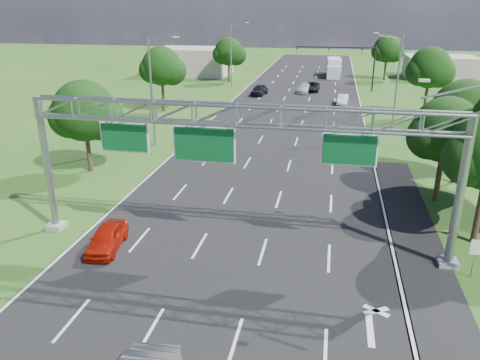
% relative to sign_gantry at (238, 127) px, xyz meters
% --- Properties ---
extents(ground, '(220.00, 220.00, 0.00)m').
position_rel_sign_gantry_xyz_m(ground, '(-0.33, 18.00, -6.89)').
color(ground, '#235318').
rests_on(ground, ground).
extents(road, '(18.00, 180.00, 0.02)m').
position_rel_sign_gantry_xyz_m(road, '(-0.33, 18.00, -6.89)').
color(road, black).
rests_on(road, ground).
extents(road_flare, '(3.00, 30.00, 0.02)m').
position_rel_sign_gantry_xyz_m(road_flare, '(9.87, 2.00, -6.89)').
color(road_flare, black).
rests_on(road_flare, ground).
extents(sign_gantry, '(23.50, 1.00, 9.56)m').
position_rel_sign_gantry_xyz_m(sign_gantry, '(0.00, 0.00, 0.00)').
color(sign_gantry, gray).
rests_on(sign_gantry, ground).
extents(regulatory_sign, '(0.60, 0.08, 2.10)m').
position_rel_sign_gantry_xyz_m(regulatory_sign, '(12.07, -1.02, -5.38)').
color(regulatory_sign, gray).
rests_on(regulatory_sign, ground).
extents(traffic_signal, '(12.21, 0.24, 7.00)m').
position_rel_sign_gantry_xyz_m(traffic_signal, '(7.15, 53.00, -1.72)').
color(traffic_signal, black).
rests_on(traffic_signal, ground).
extents(streetlight_l_near, '(2.97, 0.22, 10.16)m').
position_rel_sign_gantry_xyz_m(streetlight_l_near, '(-11.63, 18.00, -1.31)').
color(streetlight_l_near, gray).
rests_on(streetlight_l_near, ground).
extents(streetlight_l_far, '(2.97, 0.22, 10.16)m').
position_rel_sign_gantry_xyz_m(streetlight_l_far, '(-11.63, 53.00, -1.31)').
color(streetlight_l_far, gray).
rests_on(streetlight_l_far, ground).
extents(streetlight_r_mid, '(2.97, 0.22, 10.16)m').
position_rel_sign_gantry_xyz_m(streetlight_r_mid, '(10.97, 28.00, -1.31)').
color(streetlight_r_mid, gray).
rests_on(streetlight_r_mid, ground).
extents(tree_verge_la, '(5.76, 4.80, 7.40)m').
position_rel_sign_gantry_xyz_m(tree_verge_la, '(-14.25, 10.04, -2.13)').
color(tree_verge_la, '#2D2116').
rests_on(tree_verge_la, ground).
extents(tree_verge_lb, '(5.76, 4.80, 8.06)m').
position_rel_sign_gantry_xyz_m(tree_verge_lb, '(-16.25, 33.04, -1.48)').
color(tree_verge_lb, '#2D2116').
rests_on(tree_verge_lb, ground).
extents(tree_verge_lc, '(5.76, 4.80, 7.62)m').
position_rel_sign_gantry_xyz_m(tree_verge_lc, '(-13.25, 58.04, -1.92)').
color(tree_verge_lc, '#2D2116').
rests_on(tree_verge_lc, ground).
extents(tree_verge_rd, '(5.76, 4.80, 8.28)m').
position_rel_sign_gantry_xyz_m(tree_verge_rd, '(15.75, 36.04, -1.26)').
color(tree_verge_rd, '#2D2116').
rests_on(tree_verge_rd, ground).
extents(tree_verge_re, '(5.76, 4.80, 7.84)m').
position_rel_sign_gantry_xyz_m(tree_verge_re, '(13.75, 66.04, -1.70)').
color(tree_verge_re, '#2D2116').
rests_on(tree_verge_re, ground).
extents(building_left, '(14.00, 10.00, 5.00)m').
position_rel_sign_gantry_xyz_m(building_left, '(-22.33, 66.00, -4.39)').
color(building_left, '#AB9D8F').
rests_on(building_left, ground).
extents(building_right, '(12.00, 9.00, 4.00)m').
position_rel_sign_gantry_xyz_m(building_right, '(23.67, 70.00, -4.89)').
color(building_right, '#AB9D8F').
rests_on(building_right, ground).
extents(red_coupe, '(2.05, 4.07, 1.33)m').
position_rel_sign_gantry_xyz_m(red_coupe, '(-7.08, -1.78, -6.23)').
color(red_coupe, '#B11808').
rests_on(red_coupe, ground).
extents(car_queue_a, '(2.31, 4.57, 1.27)m').
position_rel_sign_gantry_xyz_m(car_queue_a, '(0.32, 50.08, -6.25)').
color(car_queue_a, beige).
rests_on(car_queue_a, ground).
extents(car_queue_b, '(2.38, 4.97, 1.37)m').
position_rel_sign_gantry_xyz_m(car_queue_b, '(1.43, 51.58, -6.21)').
color(car_queue_b, black).
rests_on(car_queue_b, ground).
extents(car_queue_c, '(2.34, 4.71, 1.54)m').
position_rel_sign_gantry_xyz_m(car_queue_c, '(-6.13, 46.54, -6.12)').
color(car_queue_c, black).
rests_on(car_queue_c, ground).
extents(car_queue_d, '(1.63, 3.97, 1.28)m').
position_rel_sign_gantry_xyz_m(car_queue_d, '(6.11, 42.00, -6.25)').
color(car_queue_d, silver).
rests_on(car_queue_d, ground).
extents(box_truck, '(2.80, 8.70, 3.26)m').
position_rel_sign_gantry_xyz_m(box_truck, '(4.59, 68.81, -5.33)').
color(box_truck, silver).
rests_on(box_truck, ground).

